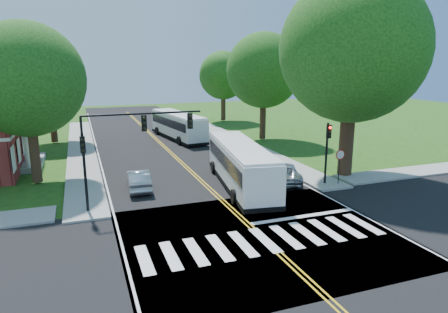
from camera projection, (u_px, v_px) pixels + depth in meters
name	position (u px, v px, depth m)	size (l,w,h in m)	color
ground	(261.00, 236.00, 20.44)	(140.00, 140.00, 0.00)	#204611
road	(178.00, 159.00, 36.90)	(14.00, 96.00, 0.01)	black
cross_road	(261.00, 236.00, 20.44)	(60.00, 12.00, 0.01)	black
center_line	(168.00, 150.00, 40.55)	(0.36, 70.00, 0.01)	gold
edge_line_w	(99.00, 155.00, 38.28)	(0.12, 70.00, 0.01)	silver
edge_line_e	(231.00, 146.00, 42.82)	(0.12, 70.00, 0.01)	silver
crosswalk	(265.00, 240.00, 19.98)	(12.60, 3.00, 0.01)	silver
stop_bar	(304.00, 216.00, 23.07)	(6.60, 0.40, 0.01)	silver
sidewalk_nw	(81.00, 150.00, 40.51)	(2.60, 40.00, 0.15)	gray
sidewalk_ne	(233.00, 139.00, 46.06)	(2.60, 40.00, 0.15)	gray
sidewalk_xe	(443.00, 168.00, 33.32)	(20.00, 2.60, 0.15)	gray
tree_ne_big	(353.00, 50.00, 29.23)	(10.80, 10.80, 14.91)	#382616
tree_west_near	(26.00, 80.00, 27.68)	(8.00, 8.00, 11.40)	#382616
tree_west_far	(49.00, 79.00, 42.60)	(7.60, 7.60, 10.67)	#382616
tree_east_mid	(264.00, 70.00, 44.44)	(8.40, 8.40, 11.93)	#382616
tree_east_far	(223.00, 75.00, 59.63)	(7.20, 7.20, 10.34)	#382616
signal_nw	(125.00, 138.00, 23.36)	(7.15, 0.46, 5.66)	black
signal_ne	(327.00, 145.00, 28.39)	(0.30, 0.46, 4.40)	black
stop_sign	(340.00, 158.00, 28.45)	(0.76, 0.08, 2.53)	black
bus_lead	(241.00, 164.00, 28.41)	(4.29, 12.06, 3.06)	white
bus_follow	(178.00, 125.00, 46.46)	(4.13, 11.84, 3.00)	white
hatchback	(139.00, 180.00, 27.86)	(1.47, 4.22, 1.39)	#A8AAAF
suv	(282.00, 172.00, 29.66)	(2.40, 5.20, 1.45)	#B8BBBF
dark_sedan	(224.00, 146.00, 39.55)	(1.76, 4.34, 1.26)	black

